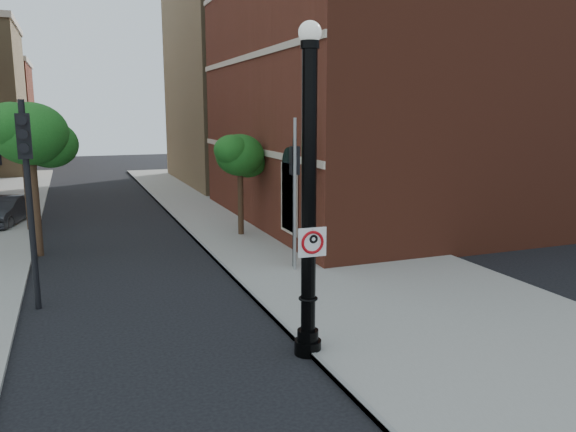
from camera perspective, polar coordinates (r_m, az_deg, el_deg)
name	(u,v)px	position (r m, az deg, el deg)	size (l,w,h in m)	color
ground	(222,378)	(11.59, -6.75, -16.06)	(120.00, 120.00, 0.00)	black
sidewalk_right	(305,242)	(22.37, 1.71, -2.64)	(8.00, 60.00, 0.12)	gray
curb_edge	(207,250)	(21.19, -8.20, -3.47)	(0.10, 60.00, 0.14)	gray
brick_wall_building	(456,90)	(30.36, 16.72, 12.20)	(22.30, 16.30, 12.50)	maroon
bg_building_tan_b	(324,87)	(44.16, 3.67, 12.95)	(22.00, 14.00, 14.00)	#997D53
lamppost	(309,209)	(11.61, 2.12, 0.75)	(0.59, 0.59, 6.93)	black
no_parking_sign	(312,242)	(11.59, 2.49, -2.66)	(0.62, 0.08, 0.62)	white
parked_car	(5,211)	(28.86, -26.85, 0.45)	(1.41, 4.04, 1.33)	#2A2A2E
traffic_signal_left	(27,171)	(15.80, -25.01, 4.19)	(0.35, 0.45, 5.48)	black
traffic_signal_right	(295,182)	(18.12, 0.69, 3.46)	(0.28, 0.36, 4.35)	black
utility_pole	(295,197)	(17.84, 0.70, 1.93)	(0.10, 0.10, 4.99)	#999999
street_tree_a	(32,135)	(21.83, -24.58, 7.45)	(3.05, 2.76, 5.50)	#312313
street_tree_b	(24,137)	(26.49, -25.28, 7.30)	(2.90, 2.62, 5.22)	#312313
street_tree_c	(240,156)	(23.18, -4.87, 6.05)	(2.37, 2.14, 4.27)	#312313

